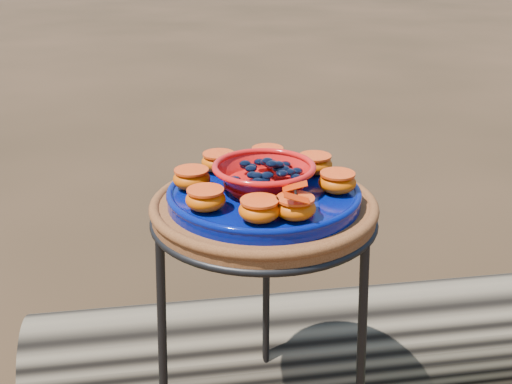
{
  "coord_description": "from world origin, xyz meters",
  "views": [
    {
      "loc": [
        0.03,
        -1.04,
        1.18
      ],
      "look_at": [
        -0.01,
        0.0,
        0.75
      ],
      "focal_mm": 45.0,
      "sensor_mm": 36.0,
      "label": 1
    }
  ],
  "objects_px": {
    "red_bowl": "(264,178)",
    "driftwood_log": "(354,346)",
    "plant_stand": "(263,378)",
    "terracotta_saucer": "(264,210)",
    "cobalt_plate": "(264,196)"
  },
  "relations": [
    {
      "from": "red_bowl",
      "to": "driftwood_log",
      "type": "height_order",
      "value": "red_bowl"
    },
    {
      "from": "plant_stand",
      "to": "terracotta_saucer",
      "type": "height_order",
      "value": "terracotta_saucer"
    },
    {
      "from": "terracotta_saucer",
      "to": "red_bowl",
      "type": "xyz_separation_m",
      "value": [
        0.0,
        0.0,
        0.06
      ]
    },
    {
      "from": "terracotta_saucer",
      "to": "driftwood_log",
      "type": "height_order",
      "value": "terracotta_saucer"
    },
    {
      "from": "plant_stand",
      "to": "driftwood_log",
      "type": "distance_m",
      "value": 0.49
    },
    {
      "from": "plant_stand",
      "to": "red_bowl",
      "type": "height_order",
      "value": "red_bowl"
    },
    {
      "from": "cobalt_plate",
      "to": "red_bowl",
      "type": "height_order",
      "value": "red_bowl"
    },
    {
      "from": "plant_stand",
      "to": "cobalt_plate",
      "type": "xyz_separation_m",
      "value": [
        0.0,
        0.0,
        0.39
      ]
    },
    {
      "from": "terracotta_saucer",
      "to": "red_bowl",
      "type": "bearing_deg",
      "value": 0.0
    },
    {
      "from": "red_bowl",
      "to": "plant_stand",
      "type": "bearing_deg",
      "value": 0.0
    },
    {
      "from": "terracotta_saucer",
      "to": "driftwood_log",
      "type": "distance_m",
      "value": 0.72
    },
    {
      "from": "plant_stand",
      "to": "driftwood_log",
      "type": "height_order",
      "value": "plant_stand"
    },
    {
      "from": "plant_stand",
      "to": "driftwood_log",
      "type": "relative_size",
      "value": 0.42
    },
    {
      "from": "plant_stand",
      "to": "cobalt_plate",
      "type": "relative_size",
      "value": 2.07
    },
    {
      "from": "plant_stand",
      "to": "driftwood_log",
      "type": "xyz_separation_m",
      "value": [
        0.23,
        0.39,
        -0.2
      ]
    }
  ]
}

